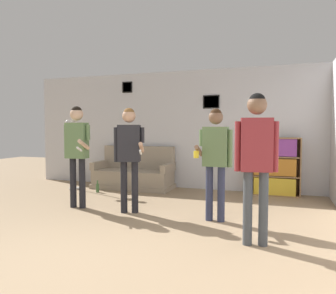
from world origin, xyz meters
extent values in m
plane|color=#937A5B|center=(0.00, 0.00, 0.00)|extent=(20.00, 20.00, 0.00)
cube|color=silver|center=(0.00, 4.64, 1.35)|extent=(8.17, 0.06, 2.70)
cube|color=black|center=(0.46, 4.60, 1.98)|extent=(0.37, 0.02, 0.29)
cube|color=#B2B2BC|center=(0.46, 4.59, 1.98)|extent=(0.32, 0.01, 0.25)
cube|color=black|center=(-1.61, 4.60, 2.38)|extent=(0.26, 0.02, 0.26)
cube|color=gray|center=(-1.61, 4.59, 2.38)|extent=(0.21, 0.01, 0.22)
cube|color=gray|center=(-1.27, 4.17, 0.05)|extent=(1.84, 0.80, 0.10)
cube|color=gray|center=(-1.27, 4.17, 0.26)|extent=(1.78, 0.74, 0.32)
cube|color=gray|center=(-1.27, 4.50, 0.69)|extent=(1.78, 0.14, 0.54)
cube|color=gray|center=(-2.13, 4.17, 0.51)|extent=(0.12, 0.74, 0.18)
cube|color=gray|center=(-0.41, 4.17, 0.51)|extent=(0.12, 0.74, 0.18)
cube|color=olive|center=(1.35, 4.42, 0.60)|extent=(0.02, 0.30, 1.20)
cube|color=olive|center=(2.33, 4.42, 0.60)|extent=(0.02, 0.30, 1.20)
cube|color=olive|center=(1.84, 4.56, 0.60)|extent=(1.00, 0.01, 1.20)
cube|color=olive|center=(1.84, 4.42, 0.01)|extent=(0.95, 0.30, 0.02)
cube|color=olive|center=(1.84, 4.42, 1.19)|extent=(0.95, 0.30, 0.02)
cube|color=olive|center=(1.84, 4.42, 0.40)|extent=(0.95, 0.30, 0.02)
cube|color=olive|center=(1.84, 4.42, 0.80)|extent=(0.95, 0.30, 0.02)
cube|color=gold|center=(1.84, 4.41, 0.20)|extent=(0.82, 0.26, 0.35)
cube|color=#B77023|center=(1.84, 4.41, 0.60)|extent=(0.82, 0.26, 0.35)
cube|color=#7F3889|center=(1.84, 4.41, 0.99)|extent=(0.82, 0.26, 0.35)
cylinder|color=#ADA89E|center=(-2.48, 3.64, 0.01)|extent=(0.28, 0.28, 0.03)
cylinder|color=#ADA89E|center=(-2.48, 3.64, 0.89)|extent=(0.03, 0.03, 1.73)
cylinder|color=#ADA89E|center=(-2.41, 3.64, 1.73)|extent=(0.02, 0.16, 0.02)
sphere|color=silver|center=(-2.34, 3.64, 1.70)|extent=(0.15, 0.15, 0.15)
cylinder|color=#ADA89E|center=(-2.51, 3.70, 1.63)|extent=(0.15, 0.09, 0.02)
sphere|color=silver|center=(-2.55, 3.76, 1.60)|extent=(0.15, 0.15, 0.15)
cylinder|color=#ADA89E|center=(-2.51, 3.58, 1.53)|extent=(0.15, 0.09, 0.02)
sphere|color=silver|center=(-2.55, 3.52, 1.50)|extent=(0.15, 0.15, 0.15)
cylinder|color=black|center=(-1.48, 2.17, 0.43)|extent=(0.11, 0.11, 0.87)
cylinder|color=black|center=(-1.30, 2.18, 0.43)|extent=(0.11, 0.11, 0.87)
cube|color=#5B7A4C|center=(-1.39, 2.18, 1.18)|extent=(0.37, 0.22, 0.61)
sphere|color=#D1A889|center=(-1.39, 2.18, 1.63)|extent=(0.22, 0.22, 0.22)
sphere|color=black|center=(-1.39, 2.18, 1.67)|extent=(0.19, 0.19, 0.19)
cylinder|color=#5B7A4C|center=(-1.18, 2.19, 1.31)|extent=(0.07, 0.07, 0.26)
cylinder|color=#D1A889|center=(-1.17, 2.05, 1.12)|extent=(0.08, 0.32, 0.19)
cylinder|color=white|center=(-1.16, 1.90, 1.05)|extent=(0.04, 0.14, 0.09)
cylinder|color=#5B7A4C|center=(-1.61, 2.17, 1.15)|extent=(0.07, 0.07, 0.58)
cylinder|color=black|center=(-0.47, 2.13, 0.42)|extent=(0.11, 0.11, 0.84)
cylinder|color=black|center=(-0.30, 2.19, 0.42)|extent=(0.11, 0.11, 0.84)
cube|color=#232328|center=(-0.39, 2.16, 1.14)|extent=(0.40, 0.30, 0.60)
sphere|color=tan|center=(-0.39, 2.16, 1.59)|extent=(0.22, 0.22, 0.22)
sphere|color=brown|center=(-0.39, 2.16, 1.63)|extent=(0.19, 0.19, 0.19)
cylinder|color=#232328|center=(-0.18, 2.23, 1.28)|extent=(0.07, 0.07, 0.25)
cylinder|color=tan|center=(-0.14, 2.10, 1.08)|extent=(0.15, 0.31, 0.19)
cylinder|color=white|center=(-0.10, 1.96, 1.02)|extent=(0.08, 0.14, 0.09)
cylinder|color=#232328|center=(-0.59, 2.10, 1.12)|extent=(0.07, 0.07, 0.56)
cylinder|color=#2D334C|center=(0.95, 2.15, 0.41)|extent=(0.11, 0.11, 0.82)
cylinder|color=#2D334C|center=(1.13, 2.14, 0.41)|extent=(0.11, 0.11, 0.82)
cube|color=#5B7A4C|center=(1.04, 2.14, 1.12)|extent=(0.37, 0.22, 0.58)
sphere|color=brown|center=(1.04, 2.14, 1.55)|extent=(0.21, 0.21, 0.21)
sphere|color=#382314|center=(1.04, 2.14, 1.59)|extent=(0.18, 0.18, 0.18)
cylinder|color=#5B7A4C|center=(1.25, 2.13, 1.09)|extent=(0.07, 0.07, 0.55)
cylinder|color=#5B7A4C|center=(0.82, 2.15, 1.25)|extent=(0.07, 0.07, 0.25)
cylinder|color=brown|center=(0.82, 2.02, 1.06)|extent=(0.08, 0.30, 0.18)
cylinder|color=yellow|center=(0.81, 1.88, 1.01)|extent=(0.08, 0.08, 0.10)
cylinder|color=#3D4247|center=(1.59, 1.28, 0.44)|extent=(0.11, 0.11, 0.88)
cylinder|color=#3D4247|center=(1.77, 1.31, 0.44)|extent=(0.11, 0.11, 0.88)
cube|color=maroon|center=(1.68, 1.29, 1.20)|extent=(0.39, 0.26, 0.63)
sphere|color=brown|center=(1.68, 1.29, 1.66)|extent=(0.23, 0.23, 0.23)
sphere|color=black|center=(1.68, 1.29, 1.70)|extent=(0.19, 0.19, 0.19)
cylinder|color=maroon|center=(1.89, 1.33, 1.17)|extent=(0.07, 0.07, 0.59)
cylinder|color=maroon|center=(1.47, 1.26, 1.17)|extent=(0.07, 0.07, 0.59)
cylinder|color=#3D6638|center=(-1.79, 3.48, 0.09)|extent=(0.07, 0.07, 0.18)
cylinder|color=#3D6638|center=(-1.79, 3.48, 0.22)|extent=(0.03, 0.03, 0.08)
camera|label=1|loc=(1.95, -2.65, 1.39)|focal=35.00mm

